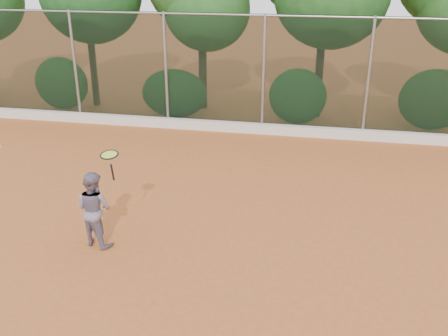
# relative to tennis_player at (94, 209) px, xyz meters

# --- Properties ---
(ground) EXTENTS (80.00, 80.00, 0.00)m
(ground) POSITION_rel_tennis_player_xyz_m (2.19, 0.11, -0.72)
(ground) COLOR #B25A2A
(ground) RESTS_ON ground
(concrete_curb) EXTENTS (24.00, 0.20, 0.30)m
(concrete_curb) POSITION_rel_tennis_player_xyz_m (2.19, 6.93, -0.57)
(concrete_curb) COLOR silver
(concrete_curb) RESTS_ON ground
(tennis_player) EXTENTS (0.84, 0.74, 1.44)m
(tennis_player) POSITION_rel_tennis_player_xyz_m (0.00, 0.00, 0.00)
(tennis_player) COLOR slate
(tennis_player) RESTS_ON ground
(chainlink_fence) EXTENTS (24.09, 0.09, 3.50)m
(chainlink_fence) POSITION_rel_tennis_player_xyz_m (2.19, 7.11, 1.14)
(chainlink_fence) COLOR black
(chainlink_fence) RESTS_ON ground
(tennis_racket) EXTENTS (0.33, 0.33, 0.55)m
(tennis_racket) POSITION_rel_tennis_player_xyz_m (0.45, -0.11, 1.10)
(tennis_racket) COLOR black
(tennis_racket) RESTS_ON ground
(tennis_ball_in_flight) EXTENTS (0.06, 0.06, 0.06)m
(tennis_ball_in_flight) POSITION_rel_tennis_player_xyz_m (-1.83, 0.16, 1.01)
(tennis_ball_in_flight) COLOR #AACA2D
(tennis_ball_in_flight) RESTS_ON ground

